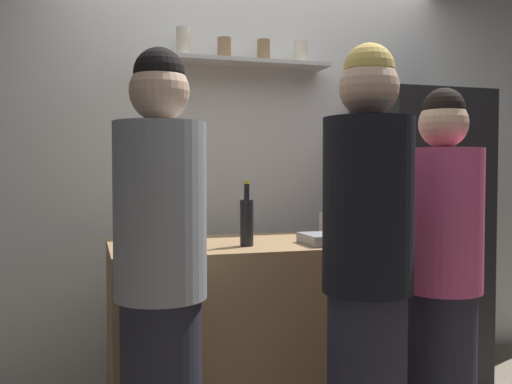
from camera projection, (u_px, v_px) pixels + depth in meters
name	position (u px, v px, depth m)	size (l,w,h in m)	color
back_wall_assembly	(252.00, 168.00, 3.58)	(4.80, 0.32, 2.60)	white
refrigerator	(418.00, 236.00, 3.49)	(0.66, 0.65, 1.77)	black
counter	(256.00, 333.00, 2.83)	(1.44, 0.73, 0.93)	#9E7A51
baking_pan	(338.00, 239.00, 2.73)	(0.34, 0.24, 0.05)	gray
utensil_holder	(330.00, 224.00, 3.04)	(0.12, 0.12, 0.22)	#B2B2B7
wine_bottle_pale_glass	(349.00, 215.00, 3.18)	(0.08, 0.08, 0.30)	#B2BFB2
wine_bottle_dark_glass	(247.00, 221.00, 2.64)	(0.06, 0.06, 0.31)	black
water_bottle_plastic	(179.00, 223.00, 2.84)	(0.10, 0.10, 0.20)	silver
person_grey_hoodie	(161.00, 285.00, 2.06)	(0.34, 0.34, 1.74)	#262633
person_blonde	(368.00, 279.00, 2.11)	(0.34, 0.34, 1.76)	#262633
person_pink_top	(441.00, 282.00, 2.40)	(0.34, 0.34, 1.64)	#262633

